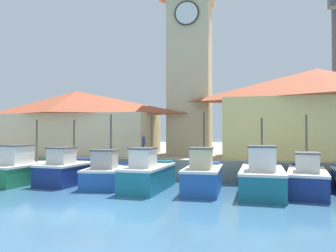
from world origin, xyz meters
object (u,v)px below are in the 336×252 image
Objects in this scene: fishing_boat_center at (108,174)px; fishing_boat_right_outer at (262,177)px; fishing_boat_mid_left at (68,171)px; dock_worker_along_quay at (142,145)px; clock_tower at (190,58)px; fishing_boat_far_right at (307,179)px; warehouse_right at (318,112)px; fishing_boat_mid_right at (148,175)px; port_crane_near at (335,84)px; warehouse_left at (76,122)px; dock_worker_near_tower at (251,146)px; fishing_boat_left_inner at (28,170)px; fishing_boat_right_inner at (203,176)px.

fishing_boat_right_outer is (8.40, -0.47, 0.10)m from fishing_boat_center.
dock_worker_along_quay is (3.25, 4.39, 1.40)m from fishing_boat_mid_left.
fishing_boat_mid_left is at bearing -125.42° from clock_tower.
warehouse_right is (1.90, 6.53, 3.72)m from fishing_boat_far_right.
fishing_boat_mid_right is 23.38m from port_crane_near.
dock_worker_near_tower is at bearing -10.22° from warehouse_left.
fishing_boat_left_inner is 3.31× the size of dock_worker_near_tower.
port_crane_near reaches higher than fishing_boat_right_inner.
port_crane_near reaches higher than fishing_boat_right_outer.
fishing_boat_far_right is at bearing -24.49° from dock_worker_along_quay.
fishing_boat_left_inner is at bearing 176.26° from fishing_boat_right_inner.
fishing_boat_far_right is at bearing 0.84° from fishing_boat_center.
port_crane_near reaches higher than dock_worker_along_quay.
fishing_boat_center is 0.33× the size of warehouse_left.
dock_worker_along_quay is (-1.97, 5.42, 1.37)m from fishing_boat_mid_right.
fishing_boat_mid_right is at bearing -143.40° from warehouse_right.
warehouse_left is 8.12× the size of dock_worker_near_tower.
clock_tower is (3.36, 8.80, 8.39)m from fishing_boat_center.
fishing_boat_mid_right is at bearing -42.90° from warehouse_left.
clock_tower is (6.02, 8.47, 8.33)m from fishing_boat_mid_left.
fishing_boat_mid_left is 0.80× the size of fishing_boat_right_outer.
dock_worker_near_tower is (-0.38, 5.03, 1.36)m from fishing_boat_right_outer.
fishing_boat_mid_right is 2.81× the size of dock_worker_along_quay.
fishing_boat_left_inner is 0.41× the size of warehouse_right.
fishing_boat_right_outer is at bearing -4.14° from fishing_boat_mid_left.
fishing_boat_right_inner is (5.46, -0.59, 0.08)m from fishing_boat_center.
port_crane_near is at bearing 58.23° from fishing_boat_right_inner.
warehouse_left is at bearing 169.78° from dock_worker_near_tower.
port_crane_near is at bearing 46.05° from fishing_boat_center.
port_crane_near is 15.87m from dock_worker_near_tower.
fishing_boat_center reaches higher than fishing_boat_right_outer.
fishing_boat_mid_left is 0.33× the size of warehouse_left.
dock_worker_near_tower is at bearing 29.65° from fishing_boat_center.
fishing_boat_center is at bearing -50.65° from warehouse_left.
warehouse_right is 8.02× the size of dock_worker_along_quay.
warehouse_left reaches higher than fishing_boat_left_inner.
fishing_boat_far_right is at bearing 8.22° from fishing_boat_right_inner.
warehouse_left reaches higher than fishing_boat_right_inner.
fishing_boat_left_inner is at bearing -159.67° from warehouse_right.
fishing_boat_right_inner is (2.90, 0.11, -0.00)m from fishing_boat_mid_right.
fishing_boat_right_inner is 12.71m from clock_tower.
fishing_boat_mid_left is 5.33m from fishing_boat_mid_right.
fishing_boat_mid_left reaches higher than dock_worker_along_quay.
warehouse_right is at bearing 9.37° from dock_worker_along_quay.
fishing_boat_right_inner is at bearing 2.24° from fishing_boat_mid_right.
dock_worker_along_quay is (-4.87, 5.30, 1.37)m from fishing_boat_right_inner.
fishing_boat_right_outer is 0.41× the size of warehouse_left.
warehouse_left is at bearing 94.48° from fishing_boat_left_inner.
fishing_boat_left_inner is at bearing -85.52° from warehouse_left.
fishing_boat_mid_left is 0.25× the size of port_crane_near.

